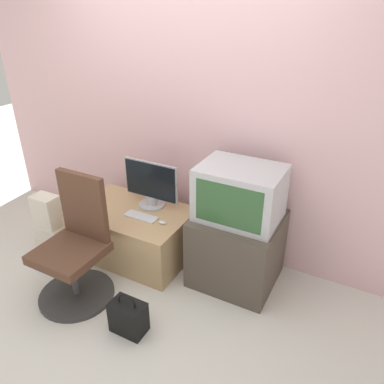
% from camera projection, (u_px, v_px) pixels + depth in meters
% --- Properties ---
extents(ground_plane, '(12.00, 12.00, 0.00)m').
position_uv_depth(ground_plane, '(100.00, 328.00, 2.68)').
color(ground_plane, beige).
extents(wall_back, '(4.40, 0.05, 2.60)m').
position_uv_depth(wall_back, '(188.00, 106.00, 3.12)').
color(wall_back, beige).
rests_on(wall_back, ground_plane).
extents(desk, '(1.00, 0.66, 0.45)m').
position_uv_depth(desk, '(134.00, 232.00, 3.37)').
color(desk, tan).
rests_on(desk, ground_plane).
extents(side_stand, '(0.65, 0.60, 0.59)m').
position_uv_depth(side_stand, '(236.00, 249.00, 3.03)').
color(side_stand, '#4C4238').
rests_on(side_stand, ground_plane).
extents(main_monitor, '(0.53, 0.23, 0.42)m').
position_uv_depth(main_monitor, '(151.00, 185.00, 3.26)').
color(main_monitor, '#B2B2B7').
rests_on(main_monitor, desk).
extents(keyboard, '(0.29, 0.10, 0.01)m').
position_uv_depth(keyboard, '(141.00, 217.00, 3.17)').
color(keyboard, silver).
rests_on(keyboard, desk).
extents(mouse, '(0.07, 0.04, 0.03)m').
position_uv_depth(mouse, '(162.00, 222.00, 3.07)').
color(mouse, silver).
rests_on(mouse, desk).
extents(crt_tv, '(0.62, 0.46, 0.42)m').
position_uv_depth(crt_tv, '(240.00, 193.00, 2.80)').
color(crt_tv, '#B7B7BC').
rests_on(crt_tv, side_stand).
extents(office_chair, '(0.58, 0.58, 0.98)m').
position_uv_depth(office_chair, '(76.00, 251.00, 2.84)').
color(office_chair, '#333333').
rests_on(office_chair, ground_plane).
extents(cardboard_box_lower, '(0.26, 0.17, 0.24)m').
position_uv_depth(cardboard_box_lower, '(52.00, 237.00, 3.49)').
color(cardboard_box_lower, beige).
rests_on(cardboard_box_lower, ground_plane).
extents(cardboard_box_upper, '(0.23, 0.16, 0.31)m').
position_uv_depth(cardboard_box_upper, '(47.00, 212.00, 3.36)').
color(cardboard_box_upper, beige).
rests_on(cardboard_box_upper, cardboard_box_lower).
extents(handbag, '(0.25, 0.16, 0.33)m').
position_uv_depth(handbag, '(128.00, 317.00, 2.61)').
color(handbag, black).
rests_on(handbag, ground_plane).
extents(book, '(0.21, 0.14, 0.02)m').
position_uv_depth(book, '(47.00, 266.00, 3.28)').
color(book, navy).
rests_on(book, ground_plane).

